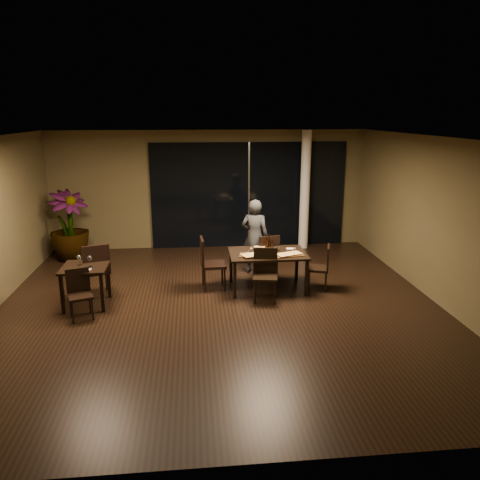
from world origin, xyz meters
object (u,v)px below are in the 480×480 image
at_px(chair_main_near, 265,271).
at_px(chair_main_left, 209,261).
at_px(bottle_a, 267,244).
at_px(chair_side_near, 79,291).
at_px(chair_main_right, 322,265).
at_px(main_table, 268,256).
at_px(diner, 255,237).
at_px(bottle_b, 272,246).
at_px(bottle_c, 269,243).
at_px(chair_side_far, 96,268).
at_px(side_table, 85,273).
at_px(potted_plant, 69,226).
at_px(chair_main_far, 267,255).

relative_size(chair_main_near, chair_main_left, 0.93).
bearing_deg(bottle_a, chair_side_near, -162.82).
bearing_deg(chair_main_right, chair_main_left, -79.22).
xyz_separation_m(main_table, bottle_a, (-0.01, 0.05, 0.23)).
xyz_separation_m(chair_main_left, diner, (1.03, 0.86, 0.24)).
distance_m(chair_main_near, chair_main_left, 1.21).
bearing_deg(chair_main_near, bottle_a, 88.19).
distance_m(bottle_b, bottle_c, 0.10).
height_order(chair_main_near, chair_side_far, chair_side_far).
height_order(main_table, bottle_b, bottle_b).
xyz_separation_m(chair_main_near, diner, (0.00, 1.50, 0.28)).
bearing_deg(main_table, chair_main_left, 174.27).
distance_m(side_table, chair_main_near, 3.28).
relative_size(chair_side_far, chair_side_near, 1.25).
relative_size(chair_main_right, chair_side_far, 0.85).
bearing_deg(bottle_c, potted_plant, 152.34).
height_order(chair_main_left, bottle_c, bottle_c).
height_order(chair_main_right, potted_plant, potted_plant).
relative_size(chair_main_right, chair_side_near, 1.06).
relative_size(side_table, chair_side_near, 0.94).
relative_size(chair_main_left, chair_main_right, 1.16).
relative_size(side_table, chair_main_left, 0.77).
xyz_separation_m(chair_main_right, chair_side_far, (-4.35, 0.01, 0.09)).
bearing_deg(chair_side_far, chair_main_near, 154.53).
bearing_deg(chair_main_right, diner, -115.86).
relative_size(chair_main_far, bottle_c, 2.82).
height_order(chair_side_near, bottle_b, bottle_b).
distance_m(chair_main_far, chair_main_right, 1.20).
relative_size(side_table, chair_main_far, 0.83).
distance_m(main_table, chair_main_right, 1.09).
distance_m(side_table, diner, 3.60).
height_order(chair_main_left, potted_plant, potted_plant).
distance_m(main_table, diner, 1.00).
distance_m(main_table, chair_main_left, 1.17).
bearing_deg(diner, chair_main_far, 136.95).
xyz_separation_m(main_table, side_table, (-3.40, -0.50, -0.05)).
bearing_deg(chair_side_near, main_table, -3.29).
distance_m(chair_side_far, bottle_a, 3.28).
xyz_separation_m(chair_side_near, bottle_a, (3.39, 1.05, 0.43)).
xyz_separation_m(chair_main_left, chair_main_right, (2.23, -0.25, -0.08)).
bearing_deg(chair_main_near, chair_side_near, -162.45).
bearing_deg(chair_main_right, chair_side_far, -73.04).
relative_size(chair_main_left, bottle_a, 3.40).
distance_m(chair_main_left, chair_side_far, 2.14).
relative_size(side_table, chair_main_near, 0.83).
height_order(chair_main_far, bottle_a, bottle_a).
height_order(chair_main_far, diner, diner).
height_order(chair_main_near, bottle_c, bottle_c).
distance_m(side_table, chair_main_far, 3.64).
height_order(chair_main_far, chair_side_near, chair_main_far).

